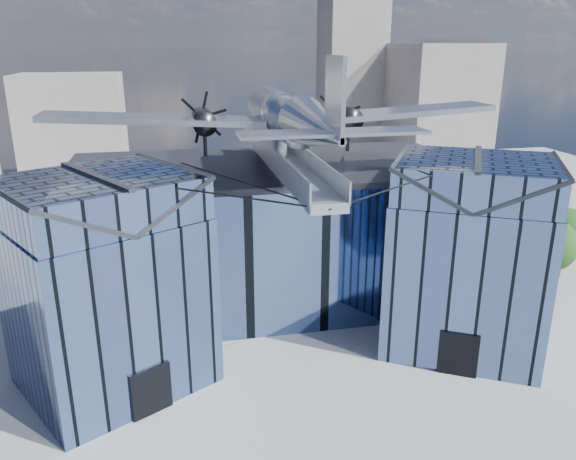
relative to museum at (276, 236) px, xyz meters
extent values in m
plane|color=gray|center=(0.00, -5.82, -5.54)|extent=(120.00, 120.00, 0.00)
cube|color=#4B6398|center=(0.00, 3.18, -0.79)|extent=(28.00, 14.00, 9.50)
cube|color=#272A2F|center=(0.00, 3.18, 4.16)|extent=(28.00, 14.00, 0.40)
cube|color=#4B6398|center=(-10.50, -6.82, -0.79)|extent=(11.79, 11.43, 9.50)
cube|color=#4B6398|center=(-10.50, -6.82, 5.06)|extent=(11.56, 11.20, 2.20)
cube|color=#272A2F|center=(-12.45, -7.94, 5.06)|extent=(7.98, 9.23, 2.40)
cube|color=#272A2F|center=(-8.55, -5.69, 5.06)|extent=(7.98, 9.23, 2.40)
cube|color=#272A2F|center=(-10.50, -6.82, 6.21)|extent=(4.30, 7.10, 0.18)
cube|color=black|center=(-8.48, -10.33, -4.24)|extent=(2.03, 1.32, 2.60)
cube|color=black|center=(-6.60, -4.57, -0.79)|extent=(0.34, 0.34, 9.50)
cube|color=#4B6398|center=(10.50, -6.82, -0.79)|extent=(11.79, 11.43, 9.50)
cube|color=#4B6398|center=(10.50, -6.82, 5.06)|extent=(11.56, 11.20, 2.20)
cube|color=#272A2F|center=(8.55, -5.69, 5.06)|extent=(7.98, 9.23, 2.40)
cube|color=#272A2F|center=(12.45, -7.94, 5.06)|extent=(7.98, 9.23, 2.40)
cube|color=#272A2F|center=(10.50, -6.82, 6.21)|extent=(4.30, 7.10, 0.18)
cube|color=black|center=(8.48, -10.33, -4.24)|extent=(2.03, 1.32, 2.60)
cube|color=black|center=(6.60, -4.57, -0.79)|extent=(0.34, 0.34, 9.50)
cube|color=#9FA4AD|center=(0.00, -2.32, 5.56)|extent=(1.80, 21.00, 0.50)
cube|color=#9FA4AD|center=(-0.90, -2.32, 6.21)|extent=(0.08, 21.00, 1.10)
cube|color=#9FA4AD|center=(0.90, -2.32, 6.21)|extent=(0.08, 21.00, 1.10)
cylinder|color=#9FA4AD|center=(0.00, 7.18, 4.89)|extent=(0.44, 0.44, 1.35)
cylinder|color=#9FA4AD|center=(0.00, 1.18, 4.89)|extent=(0.44, 0.44, 1.35)
cylinder|color=#9FA4AD|center=(0.00, -2.82, 4.89)|extent=(0.44, 0.44, 1.35)
cylinder|color=#9FA4AD|center=(0.00, -1.82, 6.51)|extent=(0.70, 0.70, 1.40)
cylinder|color=black|center=(-5.25, -9.82, 5.86)|extent=(10.55, 6.08, 0.69)
cylinder|color=black|center=(5.25, -9.82, 5.86)|extent=(10.55, 6.08, 0.69)
cylinder|color=black|center=(-3.00, -4.32, 5.01)|extent=(6.09, 17.04, 1.19)
cylinder|color=black|center=(3.00, -4.32, 5.01)|extent=(6.09, 17.04, 1.19)
cylinder|color=#AEB4BB|center=(0.00, -1.82, 8.46)|extent=(2.50, 11.00, 2.50)
sphere|color=#AEB4BB|center=(0.00, 3.68, 8.46)|extent=(2.50, 2.50, 2.50)
cube|color=black|center=(0.00, 2.68, 9.15)|extent=(1.60, 1.40, 0.50)
cone|color=#AEB4BB|center=(0.00, -10.82, 8.76)|extent=(2.50, 7.00, 2.50)
cube|color=#AEB4BB|center=(0.00, -13.12, 10.36)|extent=(0.18, 2.40, 3.40)
cube|color=#AEB4BB|center=(0.00, -13.02, 8.96)|extent=(8.00, 1.80, 0.14)
cube|color=#AEB4BB|center=(-7.00, -0.82, 8.16)|extent=(14.00, 3.20, 1.08)
cylinder|color=black|center=(-4.60, -0.22, 7.91)|extent=(1.44, 3.20, 1.44)
cone|color=black|center=(-4.60, 1.58, 7.91)|extent=(0.70, 0.70, 0.70)
cube|color=black|center=(-4.60, 1.73, 7.91)|extent=(1.05, 0.06, 3.33)
cube|color=black|center=(-4.60, 1.73, 7.91)|extent=(2.53, 0.06, 2.53)
cube|color=black|center=(-4.60, 1.73, 7.91)|extent=(3.33, 0.06, 1.05)
cylinder|color=black|center=(-4.60, -0.82, 6.69)|extent=(0.24, 0.24, 1.75)
cube|color=#AEB4BB|center=(7.00, -0.82, 8.16)|extent=(14.00, 3.20, 1.08)
cylinder|color=black|center=(4.60, -0.22, 7.91)|extent=(1.44, 3.20, 1.44)
cone|color=black|center=(4.60, 1.58, 7.91)|extent=(0.70, 0.70, 0.70)
cube|color=black|center=(4.60, 1.73, 7.91)|extent=(1.05, 0.06, 3.33)
cube|color=black|center=(4.60, 1.73, 7.91)|extent=(2.53, 0.06, 2.53)
cube|color=black|center=(4.60, 1.73, 7.91)|extent=(3.33, 0.06, 1.05)
cylinder|color=black|center=(4.60, -0.82, 6.69)|extent=(0.24, 0.24, 1.75)
cube|color=gray|center=(32.00, 42.18, 3.46)|extent=(12.00, 14.00, 18.00)
cube|color=gray|center=(-20.00, 49.18, 1.46)|extent=(14.00, 10.00, 14.00)
cube|color=gray|center=(22.00, 52.18, 7.46)|extent=(9.00, 9.00, 26.00)
cylinder|color=#342214|center=(19.97, -2.00, -4.08)|extent=(0.52, 0.52, 2.92)
sphere|color=#234B1A|center=(19.97, -2.00, -1.47)|extent=(4.95, 4.95, 3.82)
cylinder|color=#342214|center=(23.47, 1.07, -4.13)|extent=(0.41, 0.41, 2.82)
sphere|color=#234B1A|center=(23.47, 1.07, -1.61)|extent=(3.91, 3.91, 3.69)
camera|label=1|loc=(-6.71, -35.60, 12.53)|focal=35.00mm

